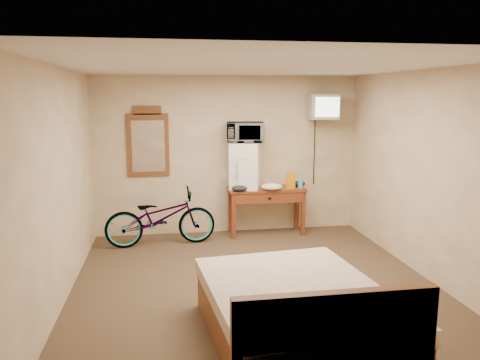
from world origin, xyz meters
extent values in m
plane|color=#483124|center=(0.00, 0.00, 0.00)|extent=(4.60, 4.60, 0.00)
plane|color=silver|center=(0.00, 0.00, 2.50)|extent=(4.60, 4.60, 0.00)
cube|color=beige|center=(0.00, 2.30, 1.25)|extent=(4.20, 0.04, 2.50)
cube|color=beige|center=(0.00, -2.30, 1.25)|extent=(4.20, 0.04, 2.50)
cube|color=beige|center=(-2.10, 0.00, 1.25)|extent=(0.04, 4.60, 2.50)
cube|color=beige|center=(2.10, 0.00, 1.25)|extent=(0.04, 4.60, 2.50)
cube|color=silver|center=(-0.08, 2.29, 0.92)|extent=(0.08, 0.01, 0.13)
cube|color=brown|center=(0.58, 2.04, 0.73)|extent=(1.21, 0.47, 0.04)
cube|color=brown|center=(0.02, 1.86, 0.35)|extent=(0.06, 0.06, 0.71)
cube|color=brown|center=(1.13, 1.86, 0.35)|extent=(0.06, 0.06, 0.71)
cube|color=brown|center=(0.02, 2.22, 0.35)|extent=(0.06, 0.06, 0.71)
cube|color=brown|center=(1.13, 2.22, 0.35)|extent=(0.06, 0.06, 0.71)
cube|color=brown|center=(0.58, 1.84, 0.63)|extent=(1.09, 0.05, 0.16)
cube|color=black|center=(0.58, 1.82, 0.63)|extent=(0.05, 0.02, 0.03)
cube|color=white|center=(0.24, 2.07, 1.11)|extent=(0.55, 0.54, 0.73)
cube|color=#A6A6A1|center=(0.24, 1.85, 1.26)|extent=(0.44, 0.01, 0.00)
cylinder|color=#A6A6A1|center=(0.08, 1.85, 1.07)|extent=(0.02, 0.02, 0.26)
imported|color=white|center=(0.24, 2.07, 1.63)|extent=(0.61, 0.45, 0.31)
cube|color=orange|center=(0.94, 1.95, 0.88)|extent=(0.15, 0.11, 0.26)
cylinder|color=#42B2E0|center=(1.11, 1.97, 0.82)|extent=(0.08, 0.08, 0.13)
ellipsoid|color=white|center=(0.62, 1.87, 0.80)|extent=(0.33, 0.26, 0.10)
ellipsoid|color=black|center=(0.11, 1.86, 0.80)|extent=(0.24, 0.18, 0.09)
ellipsoid|color=black|center=(1.12, 2.07, 0.80)|extent=(0.21, 0.17, 0.09)
cube|color=black|center=(1.47, 2.28, 1.93)|extent=(0.14, 0.02, 0.14)
cylinder|color=black|center=(1.47, 2.24, 1.93)|extent=(0.05, 0.30, 0.05)
cube|color=#A6A6A1|center=(1.47, 2.02, 2.02)|extent=(0.48, 0.41, 0.39)
cube|color=white|center=(1.47, 1.83, 2.02)|extent=(0.37, 0.05, 0.29)
cube|color=black|center=(1.47, 2.21, 2.02)|extent=(0.27, 0.04, 0.24)
cube|color=brown|center=(-1.25, 2.27, 1.44)|extent=(0.64, 0.04, 0.96)
cube|color=brown|center=(-1.25, 2.27, 1.97)|extent=(0.42, 0.04, 0.13)
cube|color=white|center=(-1.25, 2.25, 1.42)|extent=(0.50, 0.01, 0.79)
imported|color=black|center=(-1.08, 1.72, 0.42)|extent=(1.66, 0.71, 0.85)
cube|color=brown|center=(0.11, -1.30, 0.20)|extent=(1.62, 2.05, 0.40)
cube|color=beige|center=(0.11, -1.30, 0.45)|extent=(1.66, 2.09, 0.14)
cube|color=brown|center=(0.11, -2.26, 0.55)|extent=(1.44, 0.08, 0.70)
ellipsoid|color=white|center=(-0.22, -1.95, 0.58)|extent=(0.57, 0.35, 0.20)
ellipsoid|color=white|center=(0.45, -1.95, 0.58)|extent=(0.57, 0.35, 0.20)
camera|label=1|loc=(-0.99, -5.05, 2.18)|focal=35.00mm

